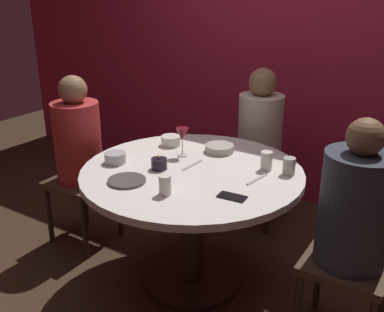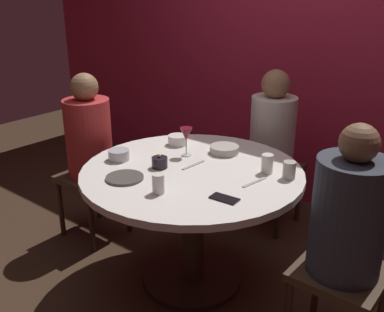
% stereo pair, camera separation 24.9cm
% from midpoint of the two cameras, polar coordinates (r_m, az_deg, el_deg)
% --- Properties ---
extents(ground_plane, '(8.00, 8.00, 0.00)m').
position_cam_midpoint_polar(ground_plane, '(2.89, -2.56, -15.52)').
color(ground_plane, '#382619').
extents(back_wall, '(6.00, 0.10, 2.60)m').
position_cam_midpoint_polar(back_wall, '(3.65, 10.89, 14.11)').
color(back_wall, maroon).
rests_on(back_wall, ground).
extents(dining_table, '(1.25, 1.25, 0.75)m').
position_cam_midpoint_polar(dining_table, '(2.59, -2.76, -5.16)').
color(dining_table, silver).
rests_on(dining_table, ground).
extents(seated_diner_left, '(0.40, 0.40, 1.18)m').
position_cam_midpoint_polar(seated_diner_left, '(3.10, -16.59, 1.47)').
color(seated_diner_left, '#3F2D1E').
rests_on(seated_diner_left, ground).
extents(seated_diner_back, '(0.40, 0.40, 1.18)m').
position_cam_midpoint_polar(seated_diner_back, '(3.27, 6.54, 3.28)').
color(seated_diner_back, '#3F2D1E').
rests_on(seated_diner_back, ground).
extents(seated_diner_right, '(0.40, 0.40, 1.19)m').
position_cam_midpoint_polar(seated_diner_right, '(2.18, 16.99, -7.02)').
color(seated_diner_right, '#3F2D1E').
rests_on(seated_diner_right, ground).
extents(candle_holder, '(0.09, 0.09, 0.08)m').
position_cam_midpoint_polar(candle_holder, '(2.52, -7.03, -1.03)').
color(candle_holder, black).
rests_on(candle_holder, dining_table).
extents(wine_glass, '(0.08, 0.08, 0.18)m').
position_cam_midpoint_polar(wine_glass, '(2.67, -3.91, 2.56)').
color(wine_glass, silver).
rests_on(wine_glass, dining_table).
extents(dinner_plate, '(0.20, 0.20, 0.01)m').
position_cam_midpoint_polar(dinner_plate, '(2.40, -11.27, -3.16)').
color(dinner_plate, '#4C4742').
rests_on(dinner_plate, dining_table).
extents(cell_phone, '(0.14, 0.08, 0.01)m').
position_cam_midpoint_polar(cell_phone, '(2.19, 1.91, -5.29)').
color(cell_phone, black).
rests_on(cell_phone, dining_table).
extents(bowl_serving_large, '(0.12, 0.12, 0.06)m').
position_cam_midpoint_polar(bowl_serving_large, '(2.65, -12.41, -0.27)').
color(bowl_serving_large, '#B7B7BC').
rests_on(bowl_serving_large, dining_table).
extents(bowl_salad_center, '(0.12, 0.12, 0.06)m').
position_cam_midpoint_polar(bowl_salad_center, '(2.89, -5.19, 1.93)').
color(bowl_salad_center, silver).
rests_on(bowl_salad_center, dining_table).
extents(bowl_small_white, '(0.18, 0.18, 0.05)m').
position_cam_midpoint_polar(bowl_small_white, '(2.77, 0.96, 0.94)').
color(bowl_small_white, '#B2ADA3').
rests_on(bowl_small_white, dining_table).
extents(cup_near_candle, '(0.07, 0.07, 0.11)m').
position_cam_midpoint_polar(cup_near_candle, '(2.51, 6.70, -0.66)').
color(cup_near_candle, silver).
rests_on(cup_near_candle, dining_table).
extents(cup_by_left_diner, '(0.07, 0.07, 0.10)m').
position_cam_midpoint_polar(cup_by_left_diner, '(2.46, 9.47, -1.34)').
color(cup_by_left_diner, '#B2ADA3').
rests_on(cup_by_left_diner, dining_table).
extents(cup_by_right_diner, '(0.06, 0.06, 0.10)m').
position_cam_midpoint_polar(cup_by_right_diner, '(2.21, -6.69, -3.77)').
color(cup_by_right_diner, silver).
rests_on(cup_by_right_diner, dining_table).
extents(fork_near_plate, '(0.03, 0.18, 0.01)m').
position_cam_midpoint_polar(fork_near_plate, '(2.56, -2.72, -1.22)').
color(fork_near_plate, '#B7B7BC').
rests_on(fork_near_plate, dining_table).
extents(knife_near_plate, '(0.05, 0.18, 0.01)m').
position_cam_midpoint_polar(knife_near_plate, '(2.39, 5.36, -3.04)').
color(knife_near_plate, '#B7B7BC').
rests_on(knife_near_plate, dining_table).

